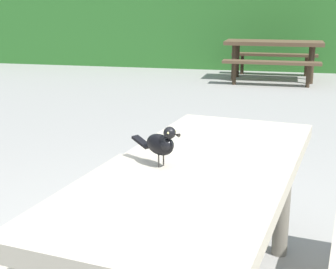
{
  "coord_description": "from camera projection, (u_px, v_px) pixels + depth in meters",
  "views": [
    {
      "loc": [
        0.62,
        -1.79,
        1.41
      ],
      "look_at": [
        0.14,
        0.25,
        0.84
      ],
      "focal_mm": 51.46,
      "sensor_mm": 36.0,
      "label": 1
    }
  ],
  "objects": [
    {
      "name": "hedge_wall",
      "position": [
        257.0,
        14.0,
        10.88
      ],
      "size": [
        28.0,
        1.56,
        2.37
      ],
      "primitive_type": "cube",
      "color": "#2D6B28",
      "rests_on": "ground"
    },
    {
      "name": "picnic_table_foreground",
      "position": [
        201.0,
        204.0,
        2.13
      ],
      "size": [
        1.91,
        1.93,
        0.74
      ],
      "color": "#B2A893",
      "rests_on": "ground"
    },
    {
      "name": "bird_grackle",
      "position": [
        162.0,
        143.0,
        2.03
      ],
      "size": [
        0.25,
        0.18,
        0.18
      ],
      "color": "black",
      "rests_on": "picnic_table_foreground"
    },
    {
      "name": "picnic_table_mid_left",
      "position": [
        273.0,
        51.0,
        9.07
      ],
      "size": [
        1.81,
        1.71,
        0.74
      ],
      "color": "brown",
      "rests_on": "ground"
    }
  ]
}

